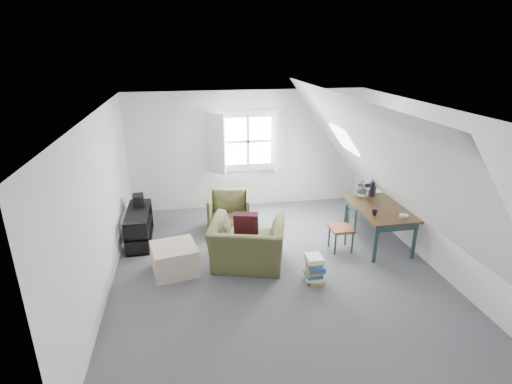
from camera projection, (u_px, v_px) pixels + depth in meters
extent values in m
plane|color=#4F5055|center=(275.00, 268.00, 6.39)|extent=(5.50, 5.50, 0.00)
plane|color=white|center=(278.00, 111.00, 5.52)|extent=(5.50, 5.50, 0.00)
plane|color=silver|center=(248.00, 150.00, 8.49)|extent=(5.00, 0.00, 5.00)
plane|color=silver|center=(347.00, 307.00, 3.41)|extent=(5.00, 0.00, 5.00)
plane|color=silver|center=(101.00, 206.00, 5.54)|extent=(0.00, 5.50, 5.50)
plane|color=silver|center=(429.00, 185.00, 6.36)|extent=(0.00, 5.50, 5.50)
plane|color=white|center=(168.00, 167.00, 5.52)|extent=(3.19, 5.50, 4.48)
plane|color=white|center=(377.00, 156.00, 6.02)|extent=(3.19, 5.50, 4.48)
cube|color=white|center=(248.00, 141.00, 8.40)|extent=(1.30, 0.04, 1.30)
cube|color=white|center=(216.00, 144.00, 8.14)|extent=(0.35, 0.35, 1.25)
cube|color=white|center=(281.00, 141.00, 8.37)|extent=(0.35, 0.35, 1.25)
cube|color=white|center=(248.00, 141.00, 8.39)|extent=(1.00, 0.02, 1.00)
cube|color=white|center=(248.00, 141.00, 8.37)|extent=(1.08, 0.04, 0.05)
cube|color=white|center=(248.00, 141.00, 8.37)|extent=(0.05, 0.04, 1.08)
cube|color=white|center=(344.00, 139.00, 7.23)|extent=(0.35, 0.75, 0.47)
imported|color=#464725|center=(248.00, 265.00, 6.48)|extent=(1.39, 1.29, 0.75)
imported|color=#464725|center=(229.00, 229.00, 7.74)|extent=(0.88, 0.90, 0.72)
cube|color=#3D101A|center=(246.00, 223.00, 6.39)|extent=(0.44, 0.32, 0.41)
cube|color=#BDA993|center=(175.00, 259.00, 6.23)|extent=(0.78, 0.78, 0.44)
cube|color=#30200F|center=(380.00, 208.00, 6.96)|extent=(0.83, 1.39, 0.04)
cube|color=#1F3432|center=(379.00, 212.00, 6.99)|extent=(0.74, 1.30, 0.11)
cylinder|color=#1F3432|center=(375.00, 244.00, 6.45)|extent=(0.06, 0.06, 0.66)
cylinder|color=#1F3432|center=(414.00, 241.00, 6.56)|extent=(0.06, 0.06, 0.66)
cylinder|color=#1F3432|center=(346.00, 214.00, 7.60)|extent=(0.06, 0.06, 0.66)
cylinder|color=#1F3432|center=(380.00, 212.00, 7.71)|extent=(0.06, 0.06, 0.66)
sphere|color=silver|center=(362.00, 192.00, 7.30)|extent=(0.23, 0.23, 0.23)
cylinder|color=silver|center=(362.00, 185.00, 7.25)|extent=(0.07, 0.07, 0.13)
cylinder|color=black|center=(372.00, 189.00, 7.43)|extent=(0.09, 0.09, 0.28)
cylinder|color=#3F2D1E|center=(374.00, 174.00, 7.32)|extent=(0.03, 0.06, 0.49)
cylinder|color=#3F2D1E|center=(374.00, 173.00, 7.34)|extent=(0.05, 0.07, 0.49)
cylinder|color=#3F2D1E|center=(374.00, 174.00, 7.31)|extent=(0.06, 0.08, 0.49)
imported|color=black|center=(374.00, 215.00, 6.64)|extent=(0.11, 0.11, 0.09)
cube|color=white|center=(404.00, 216.00, 6.56)|extent=(0.15, 0.13, 0.04)
cube|color=brown|center=(361.00, 202.00, 7.87)|extent=(0.42, 0.42, 0.05)
cylinder|color=#1F3432|center=(365.00, 209.00, 8.13)|extent=(0.04, 0.04, 0.43)
cylinder|color=#1F3432|center=(372.00, 215.00, 7.82)|extent=(0.04, 0.04, 0.43)
cylinder|color=#1F3432|center=(349.00, 210.00, 8.08)|extent=(0.04, 0.04, 0.43)
cylinder|color=#1F3432|center=(356.00, 217.00, 7.76)|extent=(0.04, 0.04, 0.43)
cylinder|color=#1F3432|center=(375.00, 194.00, 7.64)|extent=(0.04, 0.04, 0.45)
cylinder|color=#1F3432|center=(358.00, 195.00, 7.59)|extent=(0.04, 0.04, 0.45)
cube|color=#1F3432|center=(367.00, 186.00, 7.55)|extent=(0.34, 0.03, 0.08)
cube|color=#1F3432|center=(367.00, 192.00, 7.60)|extent=(0.34, 0.03, 0.06)
cube|color=brown|center=(341.00, 228.00, 6.82)|extent=(0.38, 0.38, 0.04)
cylinder|color=#1F3432|center=(329.00, 236.00, 7.01)|extent=(0.03, 0.03, 0.39)
cylinder|color=#1F3432|center=(346.00, 235.00, 7.06)|extent=(0.03, 0.03, 0.39)
cylinder|color=#1F3432|center=(335.00, 244.00, 6.73)|extent=(0.03, 0.03, 0.39)
cylinder|color=#1F3432|center=(352.00, 243.00, 6.78)|extent=(0.03, 0.03, 0.39)
cylinder|color=#1F3432|center=(348.00, 214.00, 6.92)|extent=(0.03, 0.03, 0.40)
cylinder|color=#1F3432|center=(355.00, 221.00, 6.64)|extent=(0.03, 0.03, 0.40)
cube|color=#1F3432|center=(353.00, 208.00, 6.73)|extent=(0.03, 0.31, 0.07)
cube|color=#1F3432|center=(352.00, 215.00, 6.77)|extent=(0.03, 0.31, 0.05)
cube|color=black|center=(141.00, 240.00, 7.27)|extent=(0.39, 1.17, 0.03)
cube|color=black|center=(139.00, 226.00, 7.17)|extent=(0.39, 1.17, 0.03)
cube|color=black|center=(138.00, 211.00, 7.07)|extent=(0.39, 1.17, 0.03)
cube|color=black|center=(136.00, 241.00, 6.65)|extent=(0.39, 0.03, 0.58)
cube|color=black|center=(142.00, 214.00, 7.70)|extent=(0.39, 0.03, 0.58)
cube|color=#264C99|center=(138.00, 243.00, 6.92)|extent=(0.17, 0.19, 0.21)
cube|color=red|center=(141.00, 232.00, 7.32)|extent=(0.17, 0.23, 0.21)
cube|color=white|center=(138.00, 225.00, 6.95)|extent=(0.17, 0.21, 0.19)
cube|color=black|center=(138.00, 201.00, 7.27)|extent=(0.23, 0.29, 0.22)
cube|color=#B29933|center=(315.00, 280.00, 6.04)|extent=(0.22, 0.29, 0.04)
cube|color=white|center=(313.00, 277.00, 6.04)|extent=(0.28, 0.31, 0.03)
cube|color=white|center=(316.00, 276.00, 6.01)|extent=(0.23, 0.31, 0.04)
cube|color=#337F4C|center=(313.00, 274.00, 6.00)|extent=(0.23, 0.29, 0.03)
cube|color=#264C99|center=(315.00, 273.00, 5.97)|extent=(0.25, 0.32, 0.03)
cube|color=#B29933|center=(314.00, 271.00, 5.98)|extent=(0.22, 0.29, 0.03)
cube|color=#B29933|center=(314.00, 268.00, 5.99)|extent=(0.25, 0.31, 0.04)
cube|color=#264C99|center=(317.00, 267.00, 5.95)|extent=(0.25, 0.32, 0.04)
cube|color=#264C99|center=(316.00, 265.00, 5.93)|extent=(0.26, 0.31, 0.03)
cube|color=#B29933|center=(314.00, 262.00, 5.96)|extent=(0.23, 0.29, 0.04)
cube|color=white|center=(314.00, 260.00, 5.94)|extent=(0.24, 0.27, 0.04)
cube|color=white|center=(314.00, 257.00, 5.93)|extent=(0.24, 0.28, 0.03)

